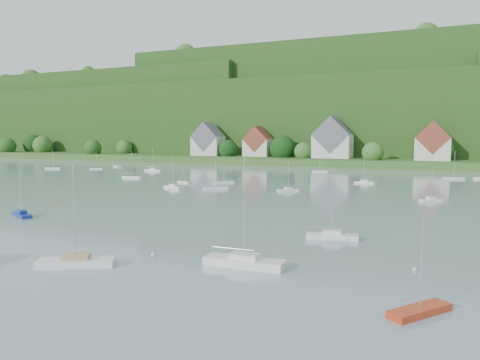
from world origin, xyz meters
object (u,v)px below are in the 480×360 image
object	(u,v)px
near_sailboat_7	(420,310)
near_sailboat_2	(76,261)
near_sailboat_1	(22,214)
near_sailboat_3	(332,235)
near_sailboat_4	(244,261)

from	to	relation	value
near_sailboat_7	near_sailboat_2	bearing A→B (deg)	127.44
near_sailboat_1	near_sailboat_7	bearing A→B (deg)	8.64
near_sailboat_3	near_sailboat_1	bearing A→B (deg)	171.72
near_sailboat_1	near_sailboat_4	size ratio (longest dim) A/B	0.68
near_sailboat_7	near_sailboat_1	bearing A→B (deg)	110.23
near_sailboat_4	near_sailboat_7	size ratio (longest dim) A/B	1.49
near_sailboat_3	near_sailboat_7	distance (m)	24.76
near_sailboat_7	near_sailboat_4	bearing A→B (deg)	106.17
near_sailboat_2	near_sailboat_3	bearing A→B (deg)	19.13
near_sailboat_3	near_sailboat_2	bearing A→B (deg)	-146.24
near_sailboat_1	near_sailboat_4	bearing A→B (deg)	10.24
near_sailboat_2	near_sailboat_4	distance (m)	17.05
near_sailboat_3	near_sailboat_7	bearing A→B (deg)	-75.72
near_sailboat_3	near_sailboat_7	xyz separation A→B (m)	(11.46, -21.95, -0.12)
near_sailboat_2	near_sailboat_3	world-z (taller)	near_sailboat_2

